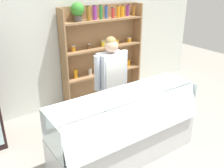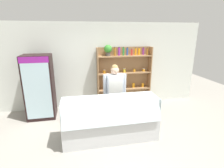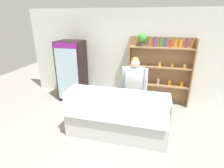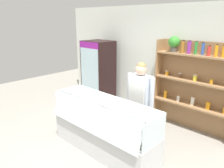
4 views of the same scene
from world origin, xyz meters
TOP-DOWN VIEW (x-y plane):
  - ground_plane at (0.00, 0.00)m, footprint 12.00×12.00m
  - back_wall at (0.00, 2.19)m, footprint 6.80×0.10m
  - drinks_fridge at (-1.81, 1.61)m, footprint 0.76×0.66m
  - shelving_unit at (0.72, 2.01)m, footprint 1.78×0.29m
  - deli_display_case at (-0.07, 0.11)m, footprint 2.15×0.71m
  - shop_clerk at (0.19, 0.83)m, footprint 0.61×0.25m

SIDE VIEW (x-z plane):
  - ground_plane at x=0.00m, z-range 0.00..0.00m
  - deli_display_case at x=-0.07m, z-range -0.19..0.82m
  - drinks_fridge at x=-1.81m, z-range 0.00..1.82m
  - shop_clerk at x=0.19m, z-range 0.15..1.76m
  - shelving_unit at x=0.72m, z-range 0.13..2.15m
  - back_wall at x=0.00m, z-range 0.00..2.70m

